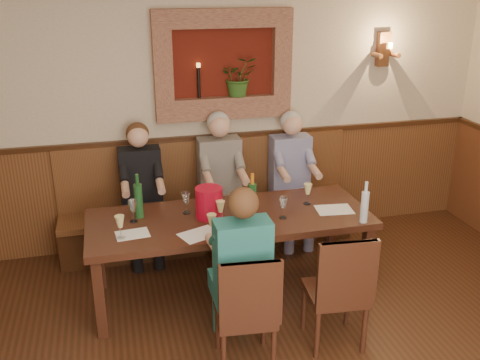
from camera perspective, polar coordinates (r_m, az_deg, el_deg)
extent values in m
cube|color=#C1AF92|center=(5.42, -3.92, 7.42)|extent=(6.00, 0.04, 2.80)
cube|color=#5B2C1A|center=(5.66, -3.67, -1.03)|extent=(6.00, 0.04, 1.10)
cube|color=#381E0F|center=(5.47, -3.81, 4.57)|extent=(6.02, 0.06, 0.05)
cube|color=#54150C|center=(5.35, -1.85, 12.21)|extent=(1.00, 0.02, 0.70)
cube|color=#A16D52|center=(5.26, -1.80, 16.88)|extent=(1.36, 0.12, 0.18)
cube|color=#A16D52|center=(5.40, -1.70, 7.51)|extent=(1.36, 0.12, 0.18)
cube|color=#A16D52|center=(5.22, -8.22, 11.78)|extent=(0.18, 0.12, 0.70)
cube|color=#A16D52|center=(5.47, 4.44, 12.34)|extent=(0.18, 0.12, 0.70)
cube|color=#A16D52|center=(5.37, -1.71, 8.66)|extent=(1.00, 0.14, 0.04)
imported|color=#2C551D|center=(5.36, -0.14, 10.99)|extent=(0.35, 0.30, 0.39)
cylinder|color=black|center=(5.29, -4.41, 10.29)|extent=(0.03, 0.03, 0.30)
cylinder|color=#FFBF59|center=(5.26, -4.47, 12.11)|extent=(0.04, 0.04, 0.04)
cube|color=#5B2C1A|center=(5.91, 15.00, 13.34)|extent=(0.12, 0.08, 0.35)
cylinder|color=#5B2C1A|center=(5.80, 14.40, 12.77)|extent=(0.05, 0.18, 0.05)
cylinder|color=#5B2C1A|center=(5.90, 16.15, 12.73)|extent=(0.05, 0.18, 0.05)
cylinder|color=#FFBF59|center=(5.79, 15.67, 13.63)|extent=(0.06, 0.06, 0.06)
cube|color=#3B1C11|center=(4.57, -1.06, -4.19)|extent=(2.40, 0.90, 0.06)
cube|color=#3B1C11|center=(4.34, -14.74, -12.12)|extent=(0.08, 0.08, 0.69)
cube|color=#3B1C11|center=(4.80, 13.31, -8.57)|extent=(0.08, 0.08, 0.69)
cube|color=#3B1C11|center=(4.98, -14.80, -7.55)|extent=(0.08, 0.08, 0.69)
cube|color=#3B1C11|center=(5.38, 9.77, -4.88)|extent=(0.08, 0.08, 0.69)
cube|color=#381E0F|center=(5.60, -3.16, -5.17)|extent=(3.00, 0.40, 0.40)
cube|color=#5B2C1A|center=(5.51, -3.21, -3.11)|extent=(3.00, 0.45, 0.06)
cube|color=#5B2C1A|center=(5.55, -3.67, 1.07)|extent=(3.00, 0.06, 0.66)
cube|color=#3B1C11|center=(4.05, 0.50, -16.60)|extent=(0.43, 0.43, 0.39)
cube|color=#3B1C11|center=(3.92, 0.51, -14.04)|extent=(0.45, 0.45, 0.05)
cube|color=#3B1C11|center=(3.61, 1.02, -12.21)|extent=(0.41, 0.08, 0.49)
cube|color=#3B1C11|center=(4.30, 9.91, -14.31)|extent=(0.44, 0.44, 0.40)
cube|color=#3B1C11|center=(4.18, 10.10, -11.77)|extent=(0.46, 0.46, 0.05)
cube|color=#3B1C11|center=(3.88, 11.26, -9.81)|extent=(0.42, 0.08, 0.50)
cube|color=black|center=(5.39, -10.01, -6.28)|extent=(0.40, 0.42, 0.45)
cube|color=black|center=(5.29, -10.58, 0.66)|extent=(0.40, 0.21, 0.52)
sphere|color=#D8A384|center=(5.13, -10.83, 4.54)|extent=(0.20, 0.20, 0.20)
sphere|color=#4C2D19|center=(5.17, -10.88, 4.89)|extent=(0.22, 0.22, 0.22)
cube|color=#57524F|center=(5.48, -1.77, -5.49)|extent=(0.42, 0.44, 0.45)
cube|color=#57524F|center=(5.37, -2.24, 1.65)|extent=(0.42, 0.22, 0.55)
sphere|color=#D8A384|center=(5.21, -2.21, 5.73)|extent=(0.21, 0.21, 0.21)
sphere|color=#B2B2B2|center=(5.26, -2.33, 6.09)|extent=(0.23, 0.23, 0.23)
cube|color=navy|center=(5.67, 5.66, -4.61)|extent=(0.41, 0.42, 0.45)
cube|color=navy|center=(5.57, 5.33, 2.09)|extent=(0.41, 0.21, 0.53)
sphere|color=#D8A384|center=(5.42, 5.60, 5.87)|extent=(0.20, 0.20, 0.20)
sphere|color=#B2B2B2|center=(5.46, 5.44, 6.20)|extent=(0.22, 0.22, 0.22)
cube|color=#1C5763|center=(4.20, -0.29, -14.51)|extent=(0.39, 0.41, 0.45)
cube|color=#1C5763|center=(3.74, 0.29, -7.99)|extent=(0.39, 0.20, 0.51)
sphere|color=#D8A384|center=(3.60, 0.15, -2.45)|extent=(0.20, 0.20, 0.20)
sphere|color=#4C2D19|center=(3.55, 0.34, -2.46)|extent=(0.21, 0.21, 0.21)
cylinder|color=red|center=(4.50, -3.33, -2.42)|extent=(0.23, 0.23, 0.26)
cylinder|color=#19471E|center=(4.46, 1.30, -2.26)|extent=(0.07, 0.07, 0.31)
cylinder|color=#CA6A16|center=(4.38, 1.32, 0.14)|extent=(0.03, 0.03, 0.09)
cylinder|color=#19471E|center=(4.56, -10.76, -2.20)|extent=(0.08, 0.08, 0.30)
cylinder|color=#19471E|center=(4.49, -10.93, 0.07)|extent=(0.04, 0.04, 0.09)
cylinder|color=silver|center=(4.52, 13.13, -2.84)|extent=(0.08, 0.08, 0.27)
cylinder|color=silver|center=(4.45, 13.32, -0.73)|extent=(0.03, 0.03, 0.09)
cube|color=white|center=(4.33, -11.40, -5.68)|extent=(0.27, 0.21, 0.00)
cube|color=white|center=(4.34, -0.99, -5.18)|extent=(0.29, 0.25, 0.00)
cube|color=white|center=(4.75, 10.01, -3.12)|extent=(0.34, 0.26, 0.00)
cube|color=white|center=(4.26, -4.38, -5.79)|extent=(0.36, 0.31, 0.00)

